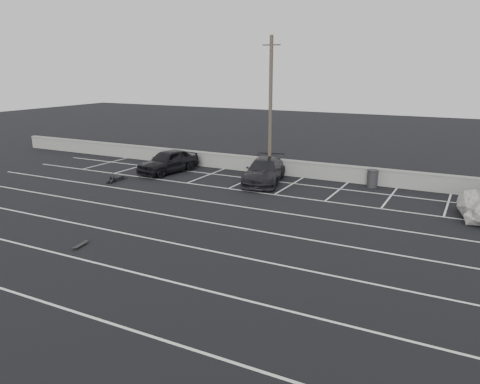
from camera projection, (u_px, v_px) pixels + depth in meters
The scene contains 9 objects.
ground at pixel (166, 242), 19.54m from camera, with size 120.00×120.00×0.00m, color black.
seawall at pixel (290, 168), 31.40m from camera, with size 50.00×0.45×1.06m.
stall_lines at pixel (218, 213), 23.35m from camera, with size 36.00×20.05×0.01m.
car_left at pixel (168, 161), 32.25m from camera, with size 1.90×4.71×1.61m, color black.
car_right at pixel (264, 171), 29.37m from camera, with size 2.13×5.23×1.52m, color black.
utility_pole at pixel (270, 107), 30.20m from camera, with size 1.20×0.24×9.03m.
trash_bin at pixel (372, 178), 28.37m from camera, with size 0.91×0.91×1.07m.
person at pixel (119, 176), 30.32m from camera, with size 1.29×2.42×0.46m, color black, non-canonical shape.
skateboard at pixel (80, 245), 19.00m from camera, with size 0.31×0.75×0.09m.
Camera 1 is at (11.20, -14.85, 7.05)m, focal length 35.00 mm.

